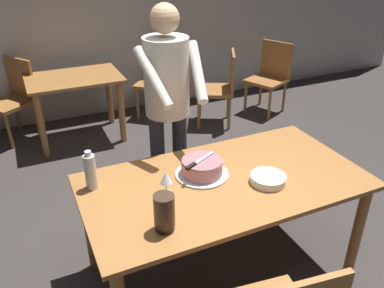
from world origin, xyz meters
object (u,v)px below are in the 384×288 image
Objects in this scene: background_table at (76,91)px; background_chair_3 at (270,75)px; plate_stack at (268,179)px; hurricane_lamp at (164,213)px; water_bottle at (90,171)px; cake_knife at (195,164)px; person_cutting_cake at (168,97)px; background_chair_2 at (221,86)px; main_dining_table at (224,193)px; background_chair_0 at (14,96)px; cake_on_platter at (202,168)px; background_chair_1 at (157,77)px; wine_glass_near at (166,179)px.

background_table is 1.11× the size of background_chair_3.
plate_stack is at bearing -125.34° from background_chair_3.
hurricane_lamp is 0.21× the size of background_table.
background_chair_3 is at bearing 36.71° from water_bottle.
hurricane_lamp is (-0.34, -0.36, -0.01)m from cake_knife.
person_cutting_cake reaches higher than background_chair_2.
background_table is 2.45m from background_chair_3.
main_dining_table is at bearing -81.09° from person_cutting_cake.
cake_on_platter is at bearing -69.39° from background_chair_0.
background_chair_0 is at bearing 150.78° from background_table.
background_chair_2 is (1.66, -0.31, -0.09)m from background_table.
background_chair_3 reaches higher than background_table.
cake_knife is 0.28× the size of background_chair_2.
background_chair_1 is at bearing 158.79° from background_chair_3.
water_bottle is 0.15× the size of person_cutting_cake.
hurricane_lamp reaches higher than background_chair_0.
plate_stack is at bearing -112.01° from background_chair_2.
water_bottle is at bearing 163.15° from cake_knife.
hurricane_lamp is (0.26, -0.54, -0.01)m from water_bottle.
person_cutting_cake is at bearing -130.22° from background_chair_2.
cake_knife is 2.95m from background_chair_0.
cake_knife is 0.25× the size of background_table.
hurricane_lamp is (-0.73, -0.14, 0.08)m from plate_stack.
water_bottle is at bearing -143.29° from background_chair_3.
background_chair_1 is at bearing 70.64° from hurricane_lamp.
water_bottle is at bearing 115.62° from hurricane_lamp.
cake_on_platter is 0.68m from water_bottle.
water_bottle is 2.90m from background_chair_1.
cake_on_platter is 2.44m from background_chair_2.
background_chair_3 is at bearing 54.66° from plate_stack.
background_chair_1 and background_chair_2 have the same top height.
cake_knife is 0.64m from person_cutting_cake.
person_cutting_cake is 1.91× the size of background_chair_0.
main_dining_table is 12.26× the size of wine_glass_near.
background_chair_0 reaches higher than plate_stack.
background_chair_3 is (2.32, 2.26, -0.36)m from wine_glass_near.
background_chair_3 is at bearing 49.62° from main_dining_table.
background_chair_3 is at bearing 46.27° from hurricane_lamp.
person_cutting_cake is 2.46m from background_chair_0.
wine_glass_near reaches higher than main_dining_table.
water_bottle is at bearing 158.19° from plate_stack.
hurricane_lamp is 3.56m from background_chair_3.
plate_stack is 0.24× the size of background_chair_0.
background_chair_2 reaches higher than main_dining_table.
cake_on_platter is at bearing -12.67° from water_bottle.
hurricane_lamp is at bearing -112.80° from person_cutting_cake.
background_chair_3 is (2.45, 2.56, -0.37)m from hurricane_lamp.
person_cutting_cake is 1.72× the size of background_table.
wine_glass_near is 0.08× the size of person_cutting_cake.
background_chair_2 reaches higher than cake_on_platter.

